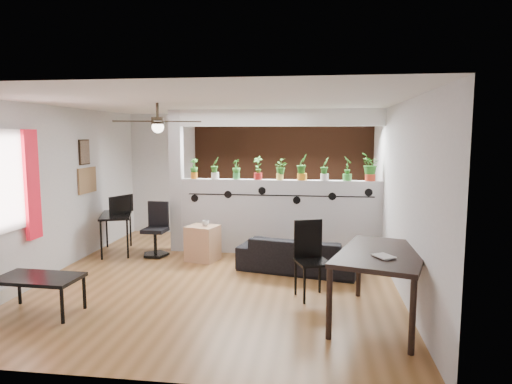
{
  "coord_description": "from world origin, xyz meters",
  "views": [
    {
      "loc": [
        1.47,
        -6.61,
        2.15
      ],
      "look_at": [
        0.49,
        0.6,
        1.24
      ],
      "focal_mm": 32.0,
      "sensor_mm": 36.0,
      "label": 1
    }
  ],
  "objects_px": {
    "potted_plant_7": "(347,168)",
    "cube_shelf": "(203,243)",
    "potted_plant_2": "(236,168)",
    "potted_plant_4": "(280,169)",
    "cup": "(205,223)",
    "ceiling_fan": "(158,123)",
    "potted_plant_5": "(302,166)",
    "dining_table": "(382,259)",
    "potted_plant_3": "(258,167)",
    "sofa": "(298,255)",
    "potted_plant_0": "(194,168)",
    "potted_plant_8": "(371,166)",
    "potted_plant_6": "(325,168)",
    "folding_chair": "(310,252)",
    "computer_desk": "(116,218)",
    "office_chair": "(156,233)",
    "coffee_table": "(39,280)",
    "potted_plant_1": "(215,167)"
  },
  "relations": [
    {
      "from": "cup",
      "to": "ceiling_fan",
      "type": "bearing_deg",
      "value": -108.22
    },
    {
      "from": "potted_plant_1",
      "to": "potted_plant_7",
      "type": "relative_size",
      "value": 0.94
    },
    {
      "from": "potted_plant_6",
      "to": "potted_plant_8",
      "type": "height_order",
      "value": "potted_plant_8"
    },
    {
      "from": "potted_plant_5",
      "to": "cube_shelf",
      "type": "xyz_separation_m",
      "value": [
        -1.66,
        -0.64,
        -1.29
      ]
    },
    {
      "from": "potted_plant_5",
      "to": "dining_table",
      "type": "relative_size",
      "value": 0.27
    },
    {
      "from": "potted_plant_3",
      "to": "computer_desk",
      "type": "bearing_deg",
      "value": -172.46
    },
    {
      "from": "cup",
      "to": "folding_chair",
      "type": "xyz_separation_m",
      "value": [
        1.81,
        -1.51,
        -0.05
      ]
    },
    {
      "from": "potted_plant_3",
      "to": "sofa",
      "type": "distance_m",
      "value": 1.84
    },
    {
      "from": "potted_plant_2",
      "to": "potted_plant_5",
      "type": "relative_size",
      "value": 0.78
    },
    {
      "from": "potted_plant_2",
      "to": "office_chair",
      "type": "relative_size",
      "value": 0.39
    },
    {
      "from": "computer_desk",
      "to": "cube_shelf",
      "type": "bearing_deg",
      "value": -10.13
    },
    {
      "from": "potted_plant_7",
      "to": "cube_shelf",
      "type": "height_order",
      "value": "potted_plant_7"
    },
    {
      "from": "potted_plant_6",
      "to": "potted_plant_8",
      "type": "bearing_deg",
      "value": 0.0
    },
    {
      "from": "potted_plant_6",
      "to": "potted_plant_3",
      "type": "bearing_deg",
      "value": 180.0
    },
    {
      "from": "potted_plant_2",
      "to": "potted_plant_4",
      "type": "height_order",
      "value": "potted_plant_4"
    },
    {
      "from": "potted_plant_3",
      "to": "computer_desk",
      "type": "relative_size",
      "value": 0.38
    },
    {
      "from": "potted_plant_3",
      "to": "coffee_table",
      "type": "relative_size",
      "value": 0.42
    },
    {
      "from": "potted_plant_7",
      "to": "cube_shelf",
      "type": "bearing_deg",
      "value": -165.32
    },
    {
      "from": "potted_plant_1",
      "to": "computer_desk",
      "type": "bearing_deg",
      "value": -169.18
    },
    {
      "from": "potted_plant_6",
      "to": "folding_chair",
      "type": "xyz_separation_m",
      "value": [
        -0.2,
        -2.15,
        -0.96
      ]
    },
    {
      "from": "potted_plant_6",
      "to": "computer_desk",
      "type": "distance_m",
      "value": 3.88
    },
    {
      "from": "potted_plant_1",
      "to": "potted_plant_5",
      "type": "xyz_separation_m",
      "value": [
        1.58,
        0.0,
        0.03
      ]
    },
    {
      "from": "potted_plant_2",
      "to": "potted_plant_5",
      "type": "distance_m",
      "value": 1.19
    },
    {
      "from": "ceiling_fan",
      "to": "office_chair",
      "type": "height_order",
      "value": "ceiling_fan"
    },
    {
      "from": "potted_plant_4",
      "to": "folding_chair",
      "type": "distance_m",
      "value": 2.42
    },
    {
      "from": "cup",
      "to": "computer_desk",
      "type": "height_order",
      "value": "computer_desk"
    },
    {
      "from": "potted_plant_3",
      "to": "potted_plant_7",
      "type": "relative_size",
      "value": 0.98
    },
    {
      "from": "potted_plant_4",
      "to": "coffee_table",
      "type": "relative_size",
      "value": 0.37
    },
    {
      "from": "potted_plant_6",
      "to": "folding_chair",
      "type": "height_order",
      "value": "potted_plant_6"
    },
    {
      "from": "potted_plant_8",
      "to": "sofa",
      "type": "xyz_separation_m",
      "value": [
        -1.19,
        -1.04,
        -1.34
      ]
    },
    {
      "from": "potted_plant_2",
      "to": "cup",
      "type": "xyz_separation_m",
      "value": [
        -0.43,
        -0.64,
        -0.89
      ]
    },
    {
      "from": "potted_plant_4",
      "to": "potted_plant_7",
      "type": "bearing_deg",
      "value": 0.0
    },
    {
      "from": "ceiling_fan",
      "to": "office_chair",
      "type": "xyz_separation_m",
      "value": [
        -0.57,
        1.35,
        -1.9
      ]
    },
    {
      "from": "ceiling_fan",
      "to": "potted_plant_7",
      "type": "distance_m",
      "value": 3.4
    },
    {
      "from": "potted_plant_3",
      "to": "potted_plant_8",
      "type": "distance_m",
      "value": 1.98
    },
    {
      "from": "potted_plant_0",
      "to": "potted_plant_4",
      "type": "distance_m",
      "value": 1.58
    },
    {
      "from": "potted_plant_5",
      "to": "office_chair",
      "type": "height_order",
      "value": "potted_plant_5"
    },
    {
      "from": "sofa",
      "to": "coffee_table",
      "type": "height_order",
      "value": "sofa"
    },
    {
      "from": "ceiling_fan",
      "to": "potted_plant_4",
      "type": "relative_size",
      "value": 3.18
    },
    {
      "from": "potted_plant_6",
      "to": "coffee_table",
      "type": "bearing_deg",
      "value": -136.99
    },
    {
      "from": "potted_plant_0",
      "to": "potted_plant_8",
      "type": "height_order",
      "value": "potted_plant_8"
    },
    {
      "from": "potted_plant_1",
      "to": "sofa",
      "type": "relative_size",
      "value": 0.22
    },
    {
      "from": "potted_plant_5",
      "to": "dining_table",
      "type": "bearing_deg",
      "value": -70.39
    },
    {
      "from": "potted_plant_3",
      "to": "cup",
      "type": "xyz_separation_m",
      "value": [
        -0.82,
        -0.64,
        -0.92
      ]
    },
    {
      "from": "office_chair",
      "to": "coffee_table",
      "type": "relative_size",
      "value": 0.94
    },
    {
      "from": "potted_plant_4",
      "to": "coffee_table",
      "type": "distance_m",
      "value": 4.3
    },
    {
      "from": "ceiling_fan",
      "to": "sofa",
      "type": "distance_m",
      "value": 2.96
    },
    {
      "from": "folding_chair",
      "to": "potted_plant_0",
      "type": "bearing_deg",
      "value": 135.26
    },
    {
      "from": "potted_plant_5",
      "to": "potted_plant_8",
      "type": "height_order",
      "value": "potted_plant_8"
    },
    {
      "from": "potted_plant_6",
      "to": "potted_plant_8",
      "type": "relative_size",
      "value": 0.83
    }
  ]
}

